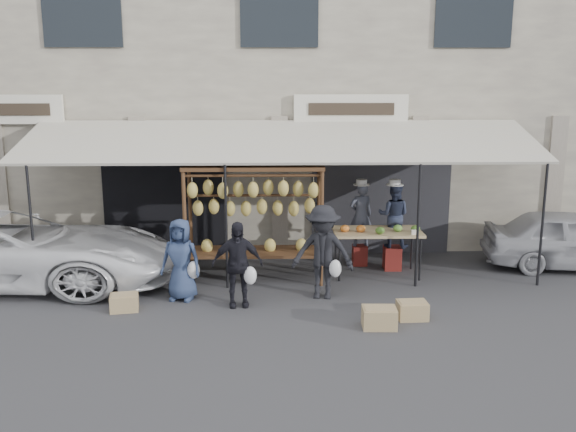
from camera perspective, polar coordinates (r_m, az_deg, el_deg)
name	(u,v)px	position (r m, az deg, el deg)	size (l,w,h in m)	color
ground_plane	(282,310)	(10.90, -0.50, -8.31)	(90.00, 90.00, 0.00)	#2D2D30
shophouse	(278,82)	(16.67, -0.88, 11.79)	(24.00, 6.15, 7.30)	#BEB59B
awning	(281,142)	(12.53, -0.65, 6.57)	(10.00, 2.35, 2.92)	#BDB69E
banana_rack	(254,200)	(11.98, -3.07, 1.41)	(2.60, 0.90, 2.24)	#4E301B
produce_table	(378,232)	(12.55, 7.99, -1.46)	(1.70, 0.90, 1.04)	tan
vendor_left	(361,215)	(13.15, 6.48, 0.11)	(0.48, 0.31, 1.31)	#444958
vendor_right	(394,215)	(12.93, 9.38, 0.06)	(0.63, 0.49, 1.29)	#293048
customer_left	(181,260)	(11.31, -9.50, -3.84)	(0.71, 0.46, 1.45)	navy
customer_mid	(237,264)	(10.88, -4.55, -4.29)	(0.86, 0.36, 1.48)	black
customer_right	(323,252)	(11.22, 3.10, -3.23)	(1.08, 0.62, 1.67)	black
stool_left	(360,255)	(13.36, 6.39, -3.48)	(0.29, 0.29, 0.41)	maroon
stool_right	(392,258)	(13.14, 9.24, -3.70)	(0.34, 0.34, 0.47)	maroon
crate_near_a	(379,318)	(10.23, 8.12, -8.94)	(0.52, 0.40, 0.31)	tan
crate_near_b	(412,310)	(10.67, 10.98, -8.22)	(0.47, 0.36, 0.28)	tan
crate_far	(124,302)	(11.16, -14.35, -7.46)	(0.46, 0.35, 0.28)	tan
sedan	(574,239)	(14.21, 24.05, -1.90)	(1.42, 3.52, 1.20)	#AEAFB4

